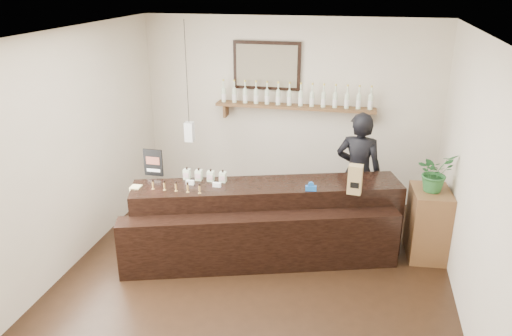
{
  "coord_description": "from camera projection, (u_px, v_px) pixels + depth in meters",
  "views": [
    {
      "loc": [
        1.08,
        -4.87,
        3.35
      ],
      "look_at": [
        -0.13,
        0.7,
        1.13
      ],
      "focal_mm": 35.0,
      "sensor_mm": 36.0,
      "label": 1
    }
  ],
  "objects": [
    {
      "name": "paper_bag",
      "position": [
        355.0,
        179.0,
        5.84
      ],
      "size": [
        0.17,
        0.14,
        0.35
      ],
      "color": "olive",
      "rests_on": "counter"
    },
    {
      "name": "back_wall_decor",
      "position": [
        279.0,
        89.0,
        7.42
      ],
      "size": [
        2.66,
        0.96,
        1.69
      ],
      "color": "brown",
      "rests_on": "ground"
    },
    {
      "name": "promo_sign",
      "position": [
        153.0,
        163.0,
        6.36
      ],
      "size": [
        0.25,
        0.03,
        0.35
      ],
      "color": "black",
      "rests_on": "counter"
    },
    {
      "name": "shopkeeper",
      "position": [
        359.0,
        165.0,
        6.71
      ],
      "size": [
        0.75,
        0.54,
        1.91
      ],
      "primitive_type": "imported",
      "rotation": [
        0.0,
        0.0,
        3.01
      ],
      "color": "black",
      "rests_on": "ground"
    },
    {
      "name": "potted_plant",
      "position": [
        435.0,
        172.0,
        5.98
      ],
      "size": [
        0.57,
        0.56,
        0.48
      ],
      "primitive_type": "imported",
      "rotation": [
        0.0,
        0.0,
        0.67
      ],
      "color": "#27622C",
      "rests_on": "side_cabinet"
    },
    {
      "name": "tape_dispenser",
      "position": [
        311.0,
        187.0,
        5.96
      ],
      "size": [
        0.14,
        0.07,
        0.11
      ],
      "color": "#1754A4",
      "rests_on": "counter"
    },
    {
      "name": "side_cabinet",
      "position": [
        428.0,
        223.0,
        6.23
      ],
      "size": [
        0.5,
        0.65,
        0.9
      ],
      "color": "brown",
      "rests_on": "ground"
    },
    {
      "name": "room_shell",
      "position": [
        254.0,
        142.0,
        5.25
      ],
      "size": [
        5.0,
        5.0,
        5.0
      ],
      "color": "beige",
      "rests_on": "ground"
    },
    {
      "name": "counter",
      "position": [
        265.0,
        224.0,
        6.23
      ],
      "size": [
        3.36,
        1.85,
        1.09
      ],
      "color": "black",
      "rests_on": "ground"
    },
    {
      "name": "ground",
      "position": [
        254.0,
        279.0,
        5.87
      ],
      "size": [
        5.0,
        5.0,
        0.0
      ],
      "primitive_type": "plane",
      "color": "black",
      "rests_on": "ground"
    }
  ]
}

